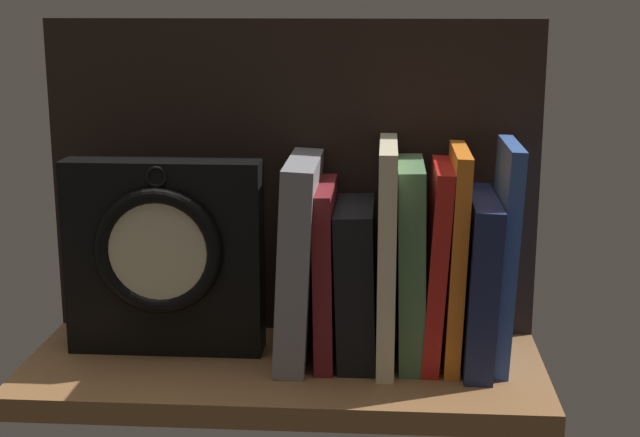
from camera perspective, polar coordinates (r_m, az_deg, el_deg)
name	(u,v)px	position (r cm, az deg, el deg)	size (l,w,h in cm)	color
ground_plane	(284,372)	(104.75, -2.23, -9.39)	(57.23, 23.52, 2.50)	brown
back_panel	(293,179)	(109.65, -1.68, 2.45)	(57.23, 1.20, 36.95)	black
book_gray_chess	(299,259)	(102.88, -1.29, -2.48)	(3.37, 15.53, 22.30)	gray
book_maroon_dawkins	(326,272)	(103.04, 0.37, -3.27)	(2.00, 13.52, 19.49)	maroon
book_black_skeptic	(356,282)	(103.20, 2.24, -3.88)	(4.12, 13.04, 17.31)	black
book_cream_twain	(387,253)	(102.20, 4.11, -2.09)	(1.89, 15.66, 24.12)	beige
book_green_romantic	(411,262)	(102.52, 5.58, -2.68)	(2.81, 12.71, 22.02)	#476B44
book_red_requiem	(435,263)	(102.65, 7.06, -2.74)	(1.88, 12.95, 21.87)	red
book_orange_pandolfini	(454,256)	(102.55, 8.22, -2.30)	(1.65, 13.05, 23.59)	orange
book_navy_bierce	(478,279)	(103.50, 9.63, -3.69)	(2.99, 16.01, 18.43)	#192147
book_blue_modern	(503,254)	(102.97, 11.13, -2.15)	(1.62, 12.44, 24.30)	#2D4C8E
framed_clock	(164,256)	(105.36, -9.52, -2.25)	(21.94, 6.08, 21.94)	black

